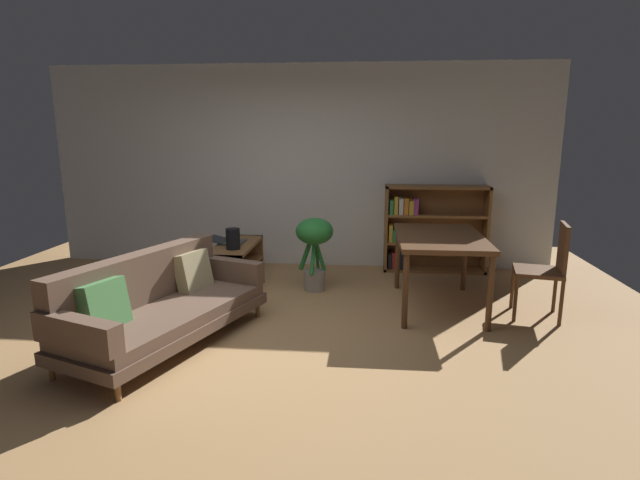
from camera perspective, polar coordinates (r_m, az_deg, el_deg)
ground_plane at (r=4.58m, az=-6.84°, el=-11.31°), size 8.16×8.16×0.00m
back_wall_panel at (r=6.88m, az=-2.39°, el=8.29°), size 6.80×0.10×2.70m
fabric_couch at (r=4.61m, az=-17.89°, el=-6.82°), size 1.42×2.10×0.78m
media_console at (r=6.15m, az=-9.55°, el=-2.78°), size 0.44×1.14×0.50m
open_laptop at (r=6.18m, az=-10.42°, el=-0.13°), size 0.46×0.34×0.06m
desk_speaker at (r=5.82m, az=-9.89°, el=0.13°), size 0.16×0.16×0.24m
potted_floor_plant at (r=5.77m, az=-0.64°, el=-0.23°), size 0.43×0.44×0.86m
dining_table at (r=5.32m, az=13.50°, el=-0.29°), size 0.87×1.35×0.78m
dining_chair_near at (r=5.40m, az=24.50°, el=-2.67°), size 0.52×0.52×0.96m
bookshelf at (r=6.79m, az=12.20°, el=1.34°), size 1.33×0.32×1.14m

